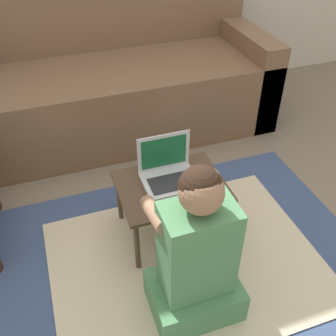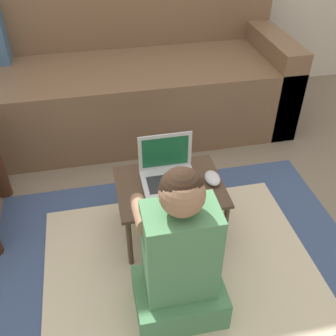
{
  "view_description": "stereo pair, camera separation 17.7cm",
  "coord_description": "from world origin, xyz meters",
  "px_view_note": "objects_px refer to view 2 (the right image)",
  "views": [
    {
      "loc": [
        -0.45,
        -1.28,
        1.46
      ],
      "look_at": [
        0.0,
        0.03,
        0.36
      ],
      "focal_mm": 42.0,
      "sensor_mm": 36.0,
      "label": 1
    },
    {
      "loc": [
        -0.28,
        -1.33,
        1.46
      ],
      "look_at": [
        0.0,
        0.03,
        0.36
      ],
      "focal_mm": 42.0,
      "sensor_mm": 36.0,
      "label": 2
    }
  ],
  "objects_px": {
    "laptop_desk": "(171,191)",
    "person_seated": "(180,260)",
    "couch": "(107,82)",
    "laptop": "(169,175)",
    "computer_mouse": "(212,178)"
  },
  "relations": [
    {
      "from": "laptop",
      "to": "computer_mouse",
      "type": "height_order",
      "value": "laptop"
    },
    {
      "from": "laptop",
      "to": "person_seated",
      "type": "relative_size",
      "value": 0.34
    },
    {
      "from": "computer_mouse",
      "to": "person_seated",
      "type": "relative_size",
      "value": 0.14
    },
    {
      "from": "laptop_desk",
      "to": "person_seated",
      "type": "bearing_deg",
      "value": -97.58
    },
    {
      "from": "laptop",
      "to": "person_seated",
      "type": "xyz_separation_m",
      "value": [
        -0.06,
        -0.45,
        -0.03
      ]
    },
    {
      "from": "person_seated",
      "to": "laptop_desk",
      "type": "bearing_deg",
      "value": 82.42
    },
    {
      "from": "laptop_desk",
      "to": "person_seated",
      "type": "relative_size",
      "value": 0.67
    },
    {
      "from": "couch",
      "to": "laptop_desk",
      "type": "bearing_deg",
      "value": -79.87
    },
    {
      "from": "couch",
      "to": "laptop",
      "type": "distance_m",
      "value": 1.06
    },
    {
      "from": "laptop_desk",
      "to": "person_seated",
      "type": "xyz_separation_m",
      "value": [
        -0.06,
        -0.42,
        0.04
      ]
    },
    {
      "from": "person_seated",
      "to": "couch",
      "type": "bearing_deg",
      "value": 95.17
    },
    {
      "from": "laptop_desk",
      "to": "computer_mouse",
      "type": "xyz_separation_m",
      "value": [
        0.19,
        -0.01,
        0.05
      ]
    },
    {
      "from": "laptop_desk",
      "to": "couch",
      "type": "bearing_deg",
      "value": 100.13
    },
    {
      "from": "computer_mouse",
      "to": "laptop",
      "type": "bearing_deg",
      "value": 167.08
    },
    {
      "from": "couch",
      "to": "person_seated",
      "type": "height_order",
      "value": "couch"
    }
  ]
}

